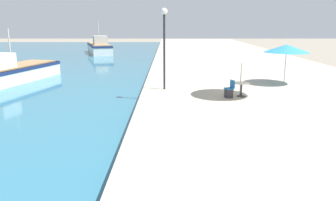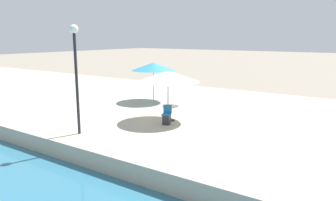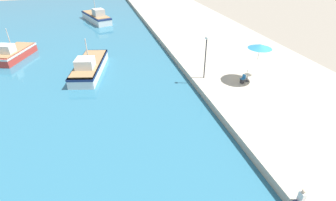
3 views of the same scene
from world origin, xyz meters
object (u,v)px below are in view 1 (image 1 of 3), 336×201
cafe_table (241,87)px  lamppost (164,35)px  cafe_chair_left (229,91)px  cafe_umbrella_pink (242,54)px  cafe_umbrella_white (286,48)px  fishing_boat_near (11,72)px  fishing_boat_far (99,47)px

cafe_table → lamppost: 5.17m
cafe_chair_left → cafe_table: bearing=-90.0°
cafe_umbrella_pink → cafe_umbrella_white: cafe_umbrella_pink is taller
fishing_boat_near → lamppost: lamppost is taller
fishing_boat_near → cafe_chair_left: bearing=-15.2°
cafe_umbrella_pink → cafe_chair_left: cafe_umbrella_pink is taller
fishing_boat_near → cafe_umbrella_white: fishing_boat_near is taller
cafe_umbrella_pink → cafe_umbrella_white: 5.04m
fishing_boat_far → cafe_table: size_ratio=12.07×
fishing_boat_far → cafe_umbrella_pink: (13.96, -32.10, 1.98)m
cafe_umbrella_white → lamppost: 7.79m
fishing_boat_near → fishing_boat_far: bearing=99.4°
fishing_boat_far → cafe_chair_left: bearing=-85.9°
lamppost → cafe_umbrella_pink: bearing=-24.7°
cafe_umbrella_white → fishing_boat_near: bearing=167.0°
cafe_table → cafe_chair_left: 0.75m
cafe_chair_left → lamppost: (-3.36, 2.21, 2.77)m
cafe_umbrella_pink → lamppost: size_ratio=0.67×
cafe_table → cafe_chair_left: bearing=-160.1°
fishing_boat_near → cafe_table: fishing_boat_near is taller
fishing_boat_near → cafe_table: (15.86, -8.19, 0.43)m
cafe_table → cafe_umbrella_pink: bearing=105.2°
cafe_chair_left → cafe_umbrella_white: bearing=-66.6°
cafe_umbrella_pink → lamppost: 4.50m
fishing_boat_near → cafe_umbrella_pink: 17.88m
cafe_umbrella_white → lamppost: bearing=-167.1°
fishing_boat_far → cafe_umbrella_pink: fishing_boat_far is taller
cafe_umbrella_pink → cafe_table: 1.67m
cafe_umbrella_white → cafe_table: 5.37m
fishing_boat_near → cafe_umbrella_pink: size_ratio=3.05×
cafe_chair_left → fishing_boat_near: bearing=41.1°
cafe_umbrella_pink → cafe_chair_left: (-0.65, -0.37, -1.87)m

